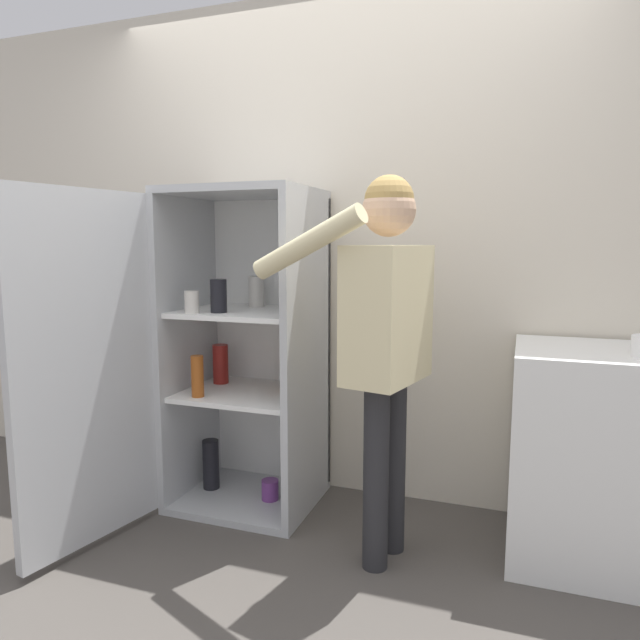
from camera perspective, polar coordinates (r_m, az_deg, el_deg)
name	(u,v)px	position (r m, az deg, el deg)	size (l,w,h in m)	color
ground_plane	(267,585)	(2.44, -5.34, -24.89)	(12.00, 12.00, 0.00)	#4C4742
wall_back	(344,250)	(2.97, 2.39, 6.97)	(7.00, 0.06, 2.55)	beige
refrigerator	(218,354)	(2.82, -10.17, -3.37)	(0.87, 1.26, 1.57)	#B7BABC
person	(385,321)	(2.28, 6.55, -0.14)	(0.68, 0.52, 1.57)	#262628
counter	(609,458)	(2.66, 26.95, -12.18)	(0.76, 0.59, 0.89)	white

